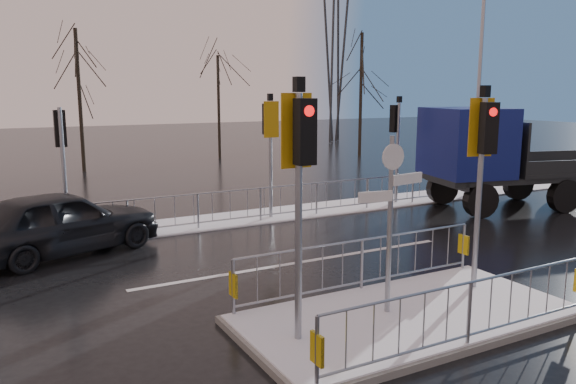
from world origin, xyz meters
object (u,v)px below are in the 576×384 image
traffic_island (407,299)px  car_far_lane (61,222)px  flatbed_truck (493,156)px  street_lamp_right (481,79)px

traffic_island → car_far_lane: 8.60m
traffic_island → car_far_lane: (-4.77, 7.15, 0.42)m
flatbed_truck → car_far_lane: bearing=175.3°
flatbed_truck → street_lamp_right: 4.01m
street_lamp_right → flatbed_truck: bearing=-126.9°
car_far_lane → street_lamp_right: bearing=-103.9°
traffic_island → street_lamp_right: street_lamp_right is taller
flatbed_truck → street_lamp_right: bearing=53.1°
flatbed_truck → street_lamp_right: street_lamp_right is taller
car_far_lane → street_lamp_right: size_ratio=0.59×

